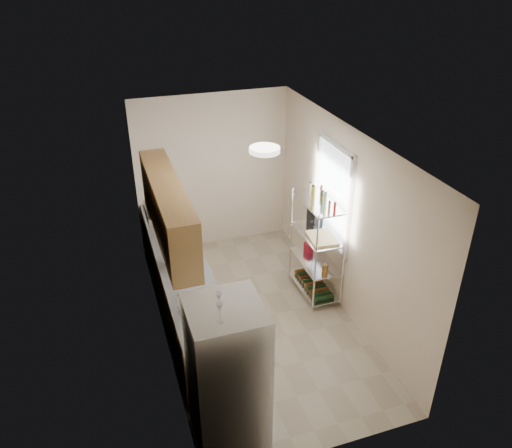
# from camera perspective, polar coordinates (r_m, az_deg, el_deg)

# --- Properties ---
(room) EXTENTS (2.52, 4.42, 2.62)m
(room) POSITION_cam_1_polar(r_m,az_deg,el_deg) (6.29, -0.01, -1.50)
(room) COLOR #B1A78F
(room) RESTS_ON ground
(counter_run) EXTENTS (0.63, 3.51, 0.90)m
(counter_run) POSITION_cam_1_polar(r_m,az_deg,el_deg) (6.94, -8.45, -7.02)
(counter_run) COLOR #AC8449
(counter_run) RESTS_ON ground
(upper_cabinets) EXTENTS (0.33, 2.20, 0.72)m
(upper_cabinets) POSITION_cam_1_polar(r_m,az_deg,el_deg) (5.93, -10.05, 1.61)
(upper_cabinets) COLOR #AC8449
(upper_cabinets) RESTS_ON room
(range_hood) EXTENTS (0.50, 0.60, 0.12)m
(range_hood) POSITION_cam_1_polar(r_m,az_deg,el_deg) (6.83, -10.42, 1.44)
(range_hood) COLOR #B7BABC
(range_hood) RESTS_ON room
(window) EXTENTS (0.06, 1.00, 1.46)m
(window) POSITION_cam_1_polar(r_m,az_deg,el_deg) (6.90, 8.76, 3.34)
(window) COLOR white
(window) RESTS_ON room
(bakers_rack) EXTENTS (0.45, 0.90, 1.73)m
(bakers_rack) POSITION_cam_1_polar(r_m,az_deg,el_deg) (6.96, 7.07, -0.36)
(bakers_rack) COLOR silver
(bakers_rack) RESTS_ON ground
(ceiling_dome) EXTENTS (0.34, 0.34, 0.05)m
(ceiling_dome) POSITION_cam_1_polar(r_m,az_deg,el_deg) (5.49, 0.99, 8.49)
(ceiling_dome) COLOR white
(ceiling_dome) RESTS_ON room
(refrigerator) EXTENTS (0.70, 0.70, 1.69)m
(refrigerator) POSITION_cam_1_polar(r_m,az_deg,el_deg) (5.06, -3.28, -17.07)
(refrigerator) COLOR silver
(refrigerator) RESTS_ON ground
(wine_glass_a) EXTENTS (0.06, 0.06, 0.18)m
(wine_glass_a) POSITION_cam_1_polar(r_m,az_deg,el_deg) (4.42, -4.25, -8.80)
(wine_glass_a) COLOR silver
(wine_glass_a) RESTS_ON refrigerator
(wine_glass_b) EXTENTS (0.07, 0.07, 0.19)m
(wine_glass_b) POSITION_cam_1_polar(r_m,az_deg,el_deg) (4.29, -4.15, -10.07)
(wine_glass_b) COLOR silver
(wine_glass_b) RESTS_ON refrigerator
(rice_cooker) EXTENTS (0.29, 0.29, 0.23)m
(rice_cooker) POSITION_cam_1_polar(r_m,az_deg,el_deg) (6.51, -8.84, -3.69)
(rice_cooker) COLOR white
(rice_cooker) RESTS_ON counter_run
(frying_pan_large) EXTENTS (0.30, 0.30, 0.04)m
(frying_pan_large) POSITION_cam_1_polar(r_m,az_deg,el_deg) (7.01, -9.33, -2.09)
(frying_pan_large) COLOR black
(frying_pan_large) RESTS_ON counter_run
(frying_pan_small) EXTENTS (0.29, 0.29, 0.04)m
(frying_pan_small) POSITION_cam_1_polar(r_m,az_deg,el_deg) (7.38, -10.10, -0.49)
(frying_pan_small) COLOR black
(frying_pan_small) RESTS_ON counter_run
(cutting_board) EXTENTS (0.39, 0.48, 0.03)m
(cutting_board) POSITION_cam_1_polar(r_m,az_deg,el_deg) (6.88, 7.56, -1.59)
(cutting_board) COLOR tan
(cutting_board) RESTS_ON bakers_rack
(espresso_machine) EXTENTS (0.17, 0.23, 0.26)m
(espresso_machine) POSITION_cam_1_polar(r_m,az_deg,el_deg) (7.19, 6.75, 0.95)
(espresso_machine) COLOR black
(espresso_machine) RESTS_ON bakers_rack
(storage_bag) EXTENTS (0.12, 0.14, 0.14)m
(storage_bag) POSITION_cam_1_polar(r_m,az_deg,el_deg) (7.41, 6.03, -2.63)
(storage_bag) COLOR #A61428
(storage_bag) RESTS_ON bakers_rack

